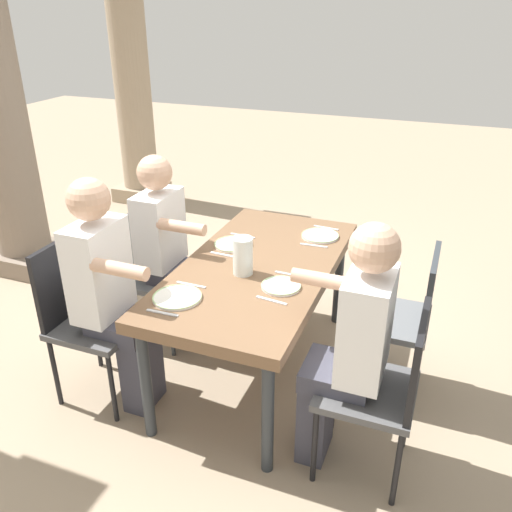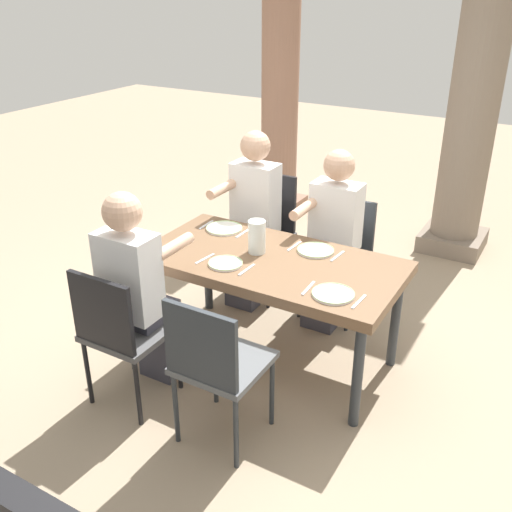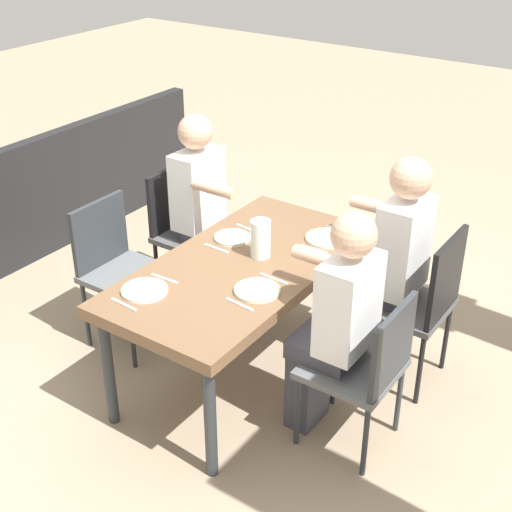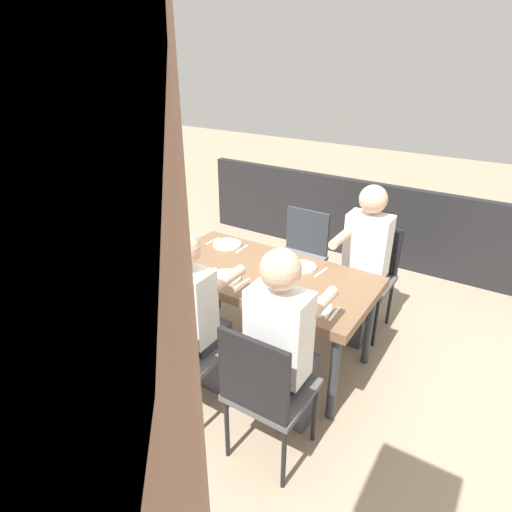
{
  "view_description": "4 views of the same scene",
  "coord_description": "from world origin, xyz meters",
  "views": [
    {
      "loc": [
        -2.54,
        -0.98,
        2.12
      ],
      "look_at": [
        -0.09,
        -0.03,
        0.84
      ],
      "focal_mm": 37.49,
      "sensor_mm": 36.0,
      "label": 1
    },
    {
      "loc": [
        1.54,
        -2.85,
        2.32
      ],
      "look_at": [
        -0.06,
        -0.09,
        0.78
      ],
      "focal_mm": 40.87,
      "sensor_mm": 36.0,
      "label": 2
    },
    {
      "loc": [
        2.69,
        1.95,
        2.61
      ],
      "look_at": [
        -0.08,
        0.04,
        0.76
      ],
      "focal_mm": 49.86,
      "sensor_mm": 36.0,
      "label": 3
    },
    {
      "loc": [
        -1.45,
        2.37,
        2.23
      ],
      "look_at": [
        0.05,
        0.03,
        0.87
      ],
      "focal_mm": 30.12,
      "sensor_mm": 36.0,
      "label": 4
    }
  ],
  "objects": [
    {
      "name": "ground_plane",
      "position": [
        0.0,
        0.0,
        0.0
      ],
      "size": [
        16.0,
        16.0,
        0.0
      ],
      "primitive_type": "plane",
      "color": "gray"
    },
    {
      "name": "plate_1",
      "position": [
        -0.2,
        -0.21,
        0.75
      ],
      "size": [
        0.21,
        0.21,
        0.02
      ],
      "color": "white",
      "rests_on": "dining_table"
    },
    {
      "name": "diner_woman_green",
      "position": [
        -0.52,
        -0.65,
        0.7
      ],
      "size": [
        0.35,
        0.5,
        1.3
      ],
      "color": "#3F3F4C",
      "rests_on": "ground"
    },
    {
      "name": "plate_3",
      "position": [
        0.51,
        -0.23,
        0.75
      ],
      "size": [
        0.24,
        0.24,
        0.02
      ],
      "color": "white",
      "rests_on": "dining_table"
    },
    {
      "name": "dining_table",
      "position": [
        0.0,
        0.0,
        0.67
      ],
      "size": [
        1.61,
        0.82,
        0.74
      ],
      "color": "brown",
      "rests_on": "ground"
    },
    {
      "name": "spoon_2",
      "position": [
        0.34,
        0.23,
        0.74
      ],
      "size": [
        0.03,
        0.17,
        0.01
      ],
      "primitive_type": "cube",
      "rotation": [
        0.0,
        0.0,
        -0.09
      ],
      "color": "silver",
      "rests_on": "dining_table"
    },
    {
      "name": "fork_2",
      "position": [
        0.04,
        0.23,
        0.74
      ],
      "size": [
        0.02,
        0.17,
        0.01
      ],
      "primitive_type": "cube",
      "rotation": [
        0.0,
        0.0,
        -0.05
      ],
      "color": "silver",
      "rests_on": "dining_table"
    },
    {
      "name": "fork_0",
      "position": [
        -0.66,
        0.24,
        0.74
      ],
      "size": [
        0.02,
        0.17,
        0.01
      ],
      "primitive_type": "cube",
      "rotation": [
        0.0,
        0.0,
        0.03
      ],
      "color": "silver",
      "rests_on": "dining_table"
    },
    {
      "name": "chair_west_north",
      "position": [
        -0.52,
        0.84,
        0.54
      ],
      "size": [
        0.44,
        0.44,
        0.94
      ],
      "color": "#4F4F50",
      "rests_on": "ground"
    },
    {
      "name": "spoon_1",
      "position": [
        -0.05,
        -0.21,
        0.74
      ],
      "size": [
        0.02,
        0.17,
        0.01
      ],
      "primitive_type": "cube",
      "rotation": [
        0.0,
        0.0,
        -0.03
      ],
      "color": "silver",
      "rests_on": "dining_table"
    },
    {
      "name": "chair_west_south",
      "position": [
        -0.52,
        -0.83,
        0.52
      ],
      "size": [
        0.44,
        0.44,
        0.9
      ],
      "color": "#4F4F50",
      "rests_on": "ground"
    },
    {
      "name": "diner_man_white",
      "position": [
        0.12,
        0.65,
        0.69
      ],
      "size": [
        0.35,
        0.5,
        1.27
      ],
      "color": "#3F3F4C",
      "rests_on": "ground"
    },
    {
      "name": "diner_guest_third",
      "position": [
        -0.52,
        0.63,
        0.72
      ],
      "size": [
        0.35,
        0.5,
        1.33
      ],
      "color": "#3F3F4C",
      "rests_on": "ground"
    },
    {
      "name": "fork_1",
      "position": [
        -0.35,
        -0.21,
        0.74
      ],
      "size": [
        0.04,
        0.17,
        0.01
      ],
      "primitive_type": "cube",
      "rotation": [
        0.0,
        0.0,
        -0.12
      ],
      "color": "silver",
      "rests_on": "dining_table"
    },
    {
      "name": "spoon_0",
      "position": [
        -0.36,
        0.24,
        0.74
      ],
      "size": [
        0.02,
        0.17,
        0.01
      ],
      "primitive_type": "cube",
      "rotation": [
        0.0,
        0.0,
        -0.01
      ],
      "color": "silver",
      "rests_on": "dining_table"
    },
    {
      "name": "chair_mid_north",
      "position": [
        0.12,
        0.83,
        0.5
      ],
      "size": [
        0.44,
        0.44,
        0.85
      ],
      "color": "#5B5E61",
      "rests_on": "ground"
    },
    {
      "name": "water_pitcher",
      "position": [
        -0.13,
        0.04,
        0.83
      ],
      "size": [
        0.11,
        0.11,
        0.21
      ],
      "color": "white",
      "rests_on": "dining_table"
    },
    {
      "name": "plate_2",
      "position": [
        0.19,
        0.23,
        0.75
      ],
      "size": [
        0.24,
        0.24,
        0.02
      ],
      "color": "white",
      "rests_on": "dining_table"
    },
    {
      "name": "chair_mid_south",
      "position": [
        0.12,
        -0.83,
        0.53
      ],
      "size": [
        0.44,
        0.44,
        0.9
      ],
      "color": "#5B5E61",
      "rests_on": "ground"
    },
    {
      "name": "spoon_3",
      "position": [
        0.66,
        -0.23,
        0.74
      ],
      "size": [
        0.03,
        0.17,
        0.01
      ],
      "primitive_type": "cube",
      "rotation": [
        0.0,
        0.0,
        -0.06
      ],
      "color": "silver",
      "rests_on": "dining_table"
    },
    {
      "name": "fork_3",
      "position": [
        0.36,
        -0.23,
        0.74
      ],
      "size": [
        0.02,
        0.17,
        0.01
      ],
      "primitive_type": "cube",
      "rotation": [
        0.0,
        0.0,
        0.05
      ],
      "color": "silver",
      "rests_on": "dining_table"
    },
    {
      "name": "plate_0",
      "position": [
        -0.51,
        0.24,
        0.75
      ],
      "size": [
        0.25,
        0.25,
        0.02
      ],
      "color": "white",
      "rests_on": "dining_table"
    }
  ]
}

